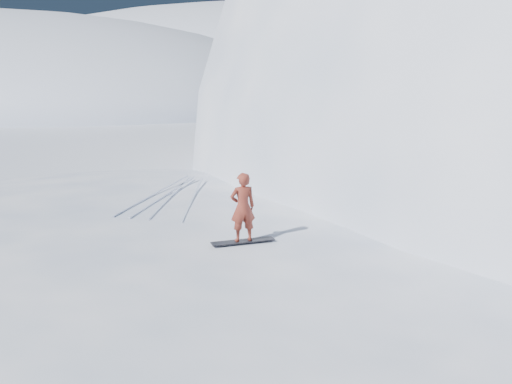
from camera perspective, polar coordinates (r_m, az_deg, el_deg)
ground at (r=16.41m, az=-12.94°, el=-12.52°), size 400.00×400.00×0.00m
near_ridge at (r=18.34m, az=-5.15°, el=-9.32°), size 36.00×28.00×4.80m
peak_shoulder at (r=33.08m, az=22.43°, el=0.16°), size 28.00×24.00×18.00m
far_ridge_c at (r=131.62m, az=-1.66°, el=10.59°), size 140.00×90.00×36.00m
wind_bumps at (r=18.31m, az=-10.82°, el=-9.56°), size 16.00×14.40×1.00m
snowboard at (r=14.84m, az=-1.32°, el=-4.94°), size 1.51×1.26×0.03m
snowboarder at (r=14.58m, az=-1.34°, el=-1.53°), size 0.78×0.74×1.80m
board_tracks at (r=19.88m, az=-8.43°, el=-0.24°), size 2.79×5.98×0.04m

